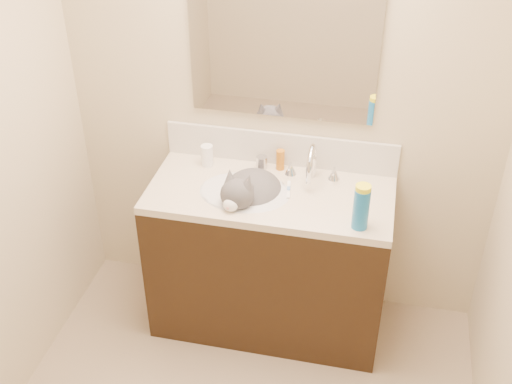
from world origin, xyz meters
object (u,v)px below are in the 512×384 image
at_px(basin, 245,203).
at_px(vanity_cabinet, 269,262).
at_px(amber_bottle, 280,160).
at_px(faucet, 312,166).
at_px(silver_jar, 262,162).
at_px(cat, 250,195).
at_px(pill_bottle, 207,155).
at_px(spray_can, 361,209).

bearing_deg(basin, vanity_cabinet, 14.04).
bearing_deg(amber_bottle, vanity_cabinet, -92.54).
relative_size(faucet, silver_jar, 4.20).
xyz_separation_m(silver_jar, amber_bottle, (0.09, 0.01, 0.02)).
xyz_separation_m(cat, silver_jar, (0.01, 0.22, 0.06)).
xyz_separation_m(faucet, pill_bottle, (-0.55, 0.04, -0.03)).
relative_size(basin, faucet, 1.61).
xyz_separation_m(vanity_cabinet, pill_bottle, (-0.37, 0.17, 0.51)).
bearing_deg(basin, pill_bottle, 140.59).
height_order(vanity_cabinet, spray_can, spray_can).
bearing_deg(pill_bottle, basin, -39.41).
bearing_deg(faucet, spray_can, -51.10).
distance_m(cat, pill_bottle, 0.34).
height_order(pill_bottle, spray_can, spray_can).
bearing_deg(faucet, basin, -150.88).
relative_size(vanity_cabinet, amber_bottle, 11.06).
relative_size(vanity_cabinet, faucet, 4.29).
xyz_separation_m(silver_jar, spray_can, (0.53, -0.40, 0.07)).
bearing_deg(faucet, silver_jar, 166.05).
bearing_deg(vanity_cabinet, spray_can, -23.51).
xyz_separation_m(vanity_cabinet, silver_jar, (-0.09, 0.20, 0.48)).
xyz_separation_m(basin, faucet, (0.30, 0.17, 0.16)).
bearing_deg(vanity_cabinet, amber_bottle, 87.46).
height_order(vanity_cabinet, silver_jar, silver_jar).
relative_size(vanity_cabinet, silver_jar, 18.01).
xyz_separation_m(basin, cat, (0.02, 0.01, 0.05)).
xyz_separation_m(faucet, silver_jar, (-0.27, 0.07, -0.05)).
relative_size(cat, pill_bottle, 4.08).
bearing_deg(spray_can, faucet, 128.90).
xyz_separation_m(cat, pill_bottle, (-0.27, 0.19, 0.08)).
bearing_deg(silver_jar, spray_can, -36.72).
bearing_deg(vanity_cabinet, pill_bottle, 154.77).
distance_m(faucet, amber_bottle, 0.19).
distance_m(vanity_cabinet, silver_jar, 0.53).
relative_size(amber_bottle, spray_can, 0.54).
xyz_separation_m(faucet, amber_bottle, (-0.17, 0.08, -0.03)).
height_order(basin, faucet, faucet).
distance_m(pill_bottle, silver_jar, 0.28).
bearing_deg(faucet, amber_bottle, 155.80).
xyz_separation_m(amber_bottle, spray_can, (0.44, -0.41, 0.05)).
relative_size(cat, amber_bottle, 4.22).
relative_size(pill_bottle, silver_jar, 1.69).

